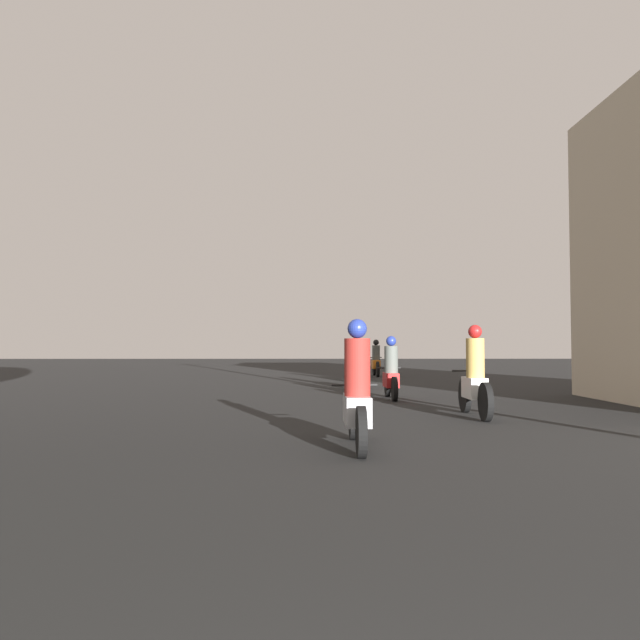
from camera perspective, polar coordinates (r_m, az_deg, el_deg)
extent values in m
cylinder|color=black|center=(8.52, 3.06, -8.91)|extent=(0.10, 0.59, 0.59)
cylinder|color=black|center=(7.14, 3.80, -10.18)|extent=(0.10, 0.59, 0.59)
cube|color=#ADADB2|center=(7.81, 3.39, -8.19)|extent=(0.30, 0.90, 0.36)
cylinder|color=black|center=(8.24, 3.16, -5.95)|extent=(0.60, 0.04, 0.04)
cylinder|color=maroon|center=(7.69, 3.43, -4.32)|extent=(0.32, 0.32, 0.71)
sphere|color=navy|center=(7.68, 3.42, -0.80)|extent=(0.24, 0.24, 0.24)
cylinder|color=black|center=(12.20, 13.11, -6.71)|extent=(0.10, 0.65, 0.65)
cylinder|color=black|center=(10.83, 14.91, -7.25)|extent=(0.10, 0.65, 0.65)
cube|color=silver|center=(11.50, 13.94, -6.04)|extent=(0.30, 0.74, 0.37)
cylinder|color=black|center=(11.93, 13.37, -4.54)|extent=(0.60, 0.04, 0.04)
cylinder|color=#B28E47|center=(11.41, 14.01, -3.38)|extent=(0.32, 0.32, 0.70)
sphere|color=#A51919|center=(11.41, 13.99, -1.03)|extent=(0.24, 0.24, 0.24)
cylinder|color=black|center=(15.65, 6.19, -5.95)|extent=(0.10, 0.56, 0.56)
cylinder|color=black|center=(14.33, 6.83, -6.28)|extent=(0.10, 0.56, 0.56)
cube|color=red|center=(14.98, 6.49, -5.46)|extent=(0.30, 0.87, 0.34)
cylinder|color=black|center=(15.40, 6.29, -4.38)|extent=(0.60, 0.04, 0.04)
cylinder|color=#4C514C|center=(14.88, 6.53, -3.61)|extent=(0.32, 0.32, 0.63)
sphere|color=navy|center=(14.87, 6.52, -1.92)|extent=(0.24, 0.24, 0.24)
cylinder|color=black|center=(19.30, 3.22, -5.25)|extent=(0.10, 0.58, 0.58)
cylinder|color=black|center=(17.96, 3.51, -5.46)|extent=(0.10, 0.58, 0.58)
cube|color=black|center=(18.62, 3.36, -4.80)|extent=(0.30, 0.85, 0.36)
cylinder|color=black|center=(19.05, 3.27, -3.90)|extent=(0.60, 0.04, 0.04)
cylinder|color=#B28E47|center=(18.52, 3.38, -3.24)|extent=(0.32, 0.32, 0.65)
sphere|color=#A51919|center=(18.52, 3.37, -1.87)|extent=(0.24, 0.24, 0.24)
cylinder|color=black|center=(23.07, 3.05, -4.70)|extent=(0.10, 0.65, 0.65)
cylinder|color=black|center=(21.66, 3.29, -4.85)|extent=(0.10, 0.65, 0.65)
cube|color=#1E6B33|center=(22.36, 3.16, -4.24)|extent=(0.30, 0.82, 0.41)
cylinder|color=black|center=(22.81, 3.08, -3.44)|extent=(0.60, 0.04, 0.04)
cylinder|color=#B28E47|center=(22.26, 3.17, -3.00)|extent=(0.32, 0.32, 0.56)
sphere|color=#A51919|center=(22.26, 3.17, -1.97)|extent=(0.24, 0.24, 0.24)
cylinder|color=black|center=(26.70, 4.97, -4.39)|extent=(0.10, 0.63, 0.63)
cylinder|color=black|center=(25.22, 5.31, -4.51)|extent=(0.10, 0.63, 0.63)
cube|color=orange|center=(25.96, 5.13, -4.06)|extent=(0.30, 0.91, 0.36)
cylinder|color=black|center=(26.43, 5.03, -3.42)|extent=(0.60, 0.04, 0.04)
cylinder|color=#4C514C|center=(25.86, 5.15, -2.99)|extent=(0.32, 0.32, 0.61)
sphere|color=black|center=(25.85, 5.15, -2.05)|extent=(0.24, 0.24, 0.24)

